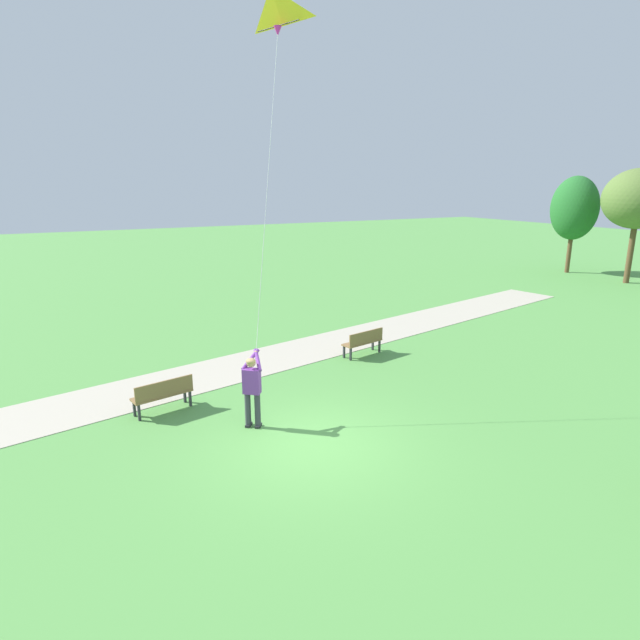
{
  "coord_description": "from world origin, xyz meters",
  "views": [
    {
      "loc": [
        9.26,
        -4.63,
        5.61
      ],
      "look_at": [
        -0.71,
        0.58,
        2.62
      ],
      "focal_mm": 28.97,
      "sensor_mm": 36.0,
      "label": 1
    }
  ],
  "objects_px": {
    "park_bench_far_walkway": "(364,341)",
    "tree_treeline_left": "(574,208)",
    "tree_lakeside_near": "(639,199)",
    "flying_kite": "(271,13)",
    "person_kite_flyer": "(252,385)",
    "park_bench_near_walkway": "(163,393)"
  },
  "relations": [
    {
      "from": "flying_kite",
      "to": "park_bench_near_walkway",
      "type": "distance_m",
      "value": 9.63
    },
    {
      "from": "flying_kite",
      "to": "tree_lakeside_near",
      "type": "height_order",
      "value": "flying_kite"
    },
    {
      "from": "park_bench_near_walkway",
      "to": "tree_lakeside_near",
      "type": "bearing_deg",
      "value": 101.31
    },
    {
      "from": "park_bench_far_walkway",
      "to": "tree_lakeside_near",
      "type": "xyz_separation_m",
      "value": [
        -4.05,
        20.6,
        4.25
      ]
    },
    {
      "from": "park_bench_near_walkway",
      "to": "tree_treeline_left",
      "type": "relative_size",
      "value": 0.26
    },
    {
      "from": "park_bench_near_walkway",
      "to": "person_kite_flyer",
      "type": "bearing_deg",
      "value": 43.6
    },
    {
      "from": "flying_kite",
      "to": "tree_treeline_left",
      "type": "relative_size",
      "value": 1.37
    },
    {
      "from": "tree_lakeside_near",
      "to": "tree_treeline_left",
      "type": "distance_m",
      "value": 4.12
    },
    {
      "from": "park_bench_far_walkway",
      "to": "tree_lakeside_near",
      "type": "relative_size",
      "value": 0.24
    },
    {
      "from": "tree_lakeside_near",
      "to": "tree_treeline_left",
      "type": "bearing_deg",
      "value": 178.01
    },
    {
      "from": "person_kite_flyer",
      "to": "tree_lakeside_near",
      "type": "bearing_deg",
      "value": 105.83
    },
    {
      "from": "person_kite_flyer",
      "to": "tree_lakeside_near",
      "type": "xyz_separation_m",
      "value": [
        -7.3,
        25.73,
        3.71
      ]
    },
    {
      "from": "flying_kite",
      "to": "park_bench_near_walkway",
      "type": "bearing_deg",
      "value": -84.87
    },
    {
      "from": "flying_kite",
      "to": "park_bench_far_walkway",
      "type": "bearing_deg",
      "value": 107.8
    },
    {
      "from": "park_bench_near_walkway",
      "to": "tree_treeline_left",
      "type": "bearing_deg",
      "value": 109.1
    },
    {
      "from": "flying_kite",
      "to": "park_bench_far_walkway",
      "type": "height_order",
      "value": "flying_kite"
    },
    {
      "from": "park_bench_far_walkway",
      "to": "tree_lakeside_near",
      "type": "bearing_deg",
      "value": 101.13
    },
    {
      "from": "person_kite_flyer",
      "to": "park_bench_far_walkway",
      "type": "xyz_separation_m",
      "value": [
        -3.24,
        5.13,
        -0.54
      ]
    },
    {
      "from": "tree_lakeside_near",
      "to": "tree_treeline_left",
      "type": "xyz_separation_m",
      "value": [
        -4.06,
        0.14,
        -0.68
      ]
    },
    {
      "from": "park_bench_far_walkway",
      "to": "tree_treeline_left",
      "type": "height_order",
      "value": "tree_treeline_left"
    },
    {
      "from": "flying_kite",
      "to": "person_kite_flyer",
      "type": "bearing_deg",
      "value": -36.79
    },
    {
      "from": "park_bench_far_walkway",
      "to": "tree_treeline_left",
      "type": "relative_size",
      "value": 0.26
    }
  ]
}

